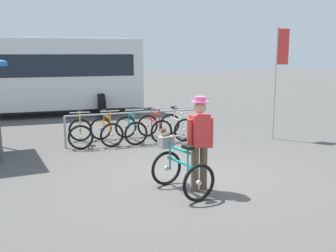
# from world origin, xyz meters

# --- Properties ---
(ground_plane) EXTENTS (80.00, 80.00, 0.00)m
(ground_plane) POSITION_xyz_m (0.00, 0.00, 0.00)
(ground_plane) COLOR #514F4C
(bike_rack_rail) EXTENTS (3.90, 0.38, 0.88)m
(bike_rack_rail) POSITION_xyz_m (0.09, 3.46, 0.68)
(bike_rack_rail) COLOR #99999E
(bike_rack_rail) RESTS_ON ground
(racked_bike_lime) EXTENTS (0.87, 1.23, 0.98)m
(racked_bike_lime) POSITION_xyz_m (-1.39, 3.76, 0.37)
(racked_bike_lime) COLOR black
(racked_bike_lime) RESTS_ON ground
(racked_bike_orange) EXTENTS (0.68, 1.11, 0.97)m
(racked_bike_orange) POSITION_xyz_m (-0.69, 3.71, 0.37)
(racked_bike_orange) COLOR black
(racked_bike_orange) RESTS_ON ground
(racked_bike_teal) EXTENTS (0.72, 1.13, 0.97)m
(racked_bike_teal) POSITION_xyz_m (0.01, 3.65, 0.37)
(racked_bike_teal) COLOR black
(racked_bike_teal) RESTS_ON ground
(racked_bike_red) EXTENTS (0.67, 1.10, 0.97)m
(racked_bike_red) POSITION_xyz_m (0.70, 3.59, 0.37)
(racked_bike_red) COLOR black
(racked_bike_red) RESTS_ON ground
(racked_bike_white) EXTENTS (0.68, 1.11, 0.97)m
(racked_bike_white) POSITION_xyz_m (1.40, 3.53, 0.37)
(racked_bike_white) COLOR black
(racked_bike_white) RESTS_ON ground
(featured_bicycle) EXTENTS (0.80, 1.24, 1.09)m
(featured_bicycle) POSITION_xyz_m (-0.58, -0.57, 0.49)
(featured_bicycle) COLOR black
(featured_bicycle) RESTS_ON ground
(person_with_featured_bike) EXTENTS (0.53, 0.32, 1.72)m
(person_with_featured_bike) POSITION_xyz_m (-0.21, -0.70, 0.95)
(person_with_featured_bike) COLOR brown
(person_with_featured_bike) RESTS_ON ground
(bus_distant) EXTENTS (10.20, 4.08, 3.08)m
(bus_distant) POSITION_xyz_m (-2.64, 10.03, 1.74)
(bus_distant) COLOR silver
(bus_distant) RESTS_ON ground
(banner_flag) EXTENTS (0.45, 0.05, 3.20)m
(banner_flag) POSITION_xyz_m (4.05, 2.29, 2.23)
(banner_flag) COLOR #B2B2B7
(banner_flag) RESTS_ON ground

